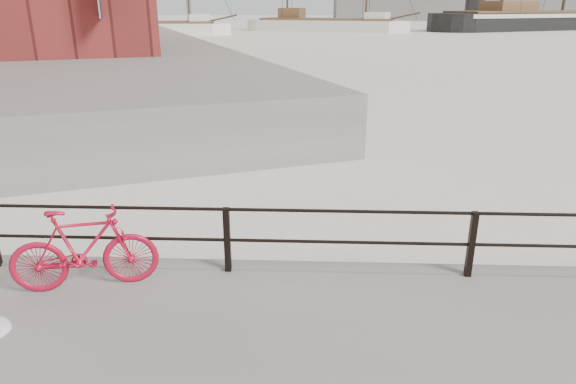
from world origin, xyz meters
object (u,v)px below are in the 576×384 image
(schooner_left, at_px, (153,35))
(schooner_mid, at_px, (325,31))
(barque_black, at_px, (559,29))
(bicycle, at_px, (84,249))

(schooner_left, bearing_deg, schooner_mid, 19.76)
(barque_black, height_order, schooner_mid, barque_black)
(barque_black, xyz_separation_m, schooner_mid, (-40.47, -9.87, 0.00))
(barque_black, relative_size, schooner_mid, 2.13)
(schooner_mid, distance_m, schooner_left, 26.55)
(bicycle, xyz_separation_m, barque_black, (45.74, 88.23, -0.94))
(barque_black, height_order, schooner_left, barque_black)
(bicycle, bearing_deg, schooner_mid, 71.24)
(schooner_left, bearing_deg, bicycle, -79.36)
(schooner_mid, relative_size, schooner_left, 1.24)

